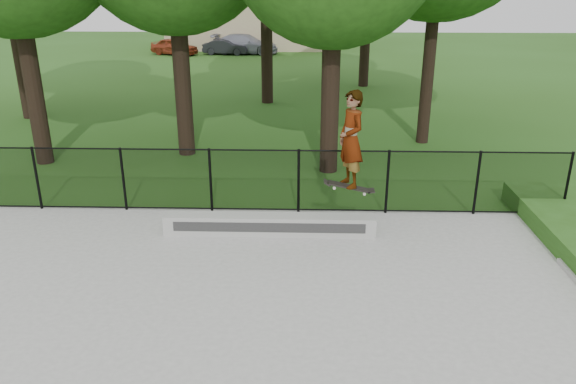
% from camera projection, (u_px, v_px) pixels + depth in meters
% --- Properties ---
extents(grind_ledge, '(4.42, 0.40, 0.42)m').
position_uv_depth(grind_ledge, '(270.00, 224.00, 11.76)').
color(grind_ledge, '#ACACA7').
rests_on(grind_ledge, concrete_slab).
extents(car_a, '(3.55, 2.46, 1.13)m').
position_uv_depth(car_a, '(174.00, 46.00, 38.49)').
color(car_a, maroon).
rests_on(car_a, ground).
extents(car_b, '(2.89, 1.32, 1.02)m').
position_uv_depth(car_b, '(226.00, 47.00, 38.62)').
color(car_b, black).
rests_on(car_b, ground).
extents(car_c, '(4.45, 2.56, 1.32)m').
position_uv_depth(car_c, '(245.00, 44.00, 39.03)').
color(car_c, gray).
rests_on(car_c, ground).
extents(skater_airborne, '(0.83, 0.82, 2.08)m').
position_uv_depth(skater_airborne, '(351.00, 141.00, 10.82)').
color(skater_airborne, black).
rests_on(skater_airborne, ground).
extents(chainlink_fence, '(16.06, 0.06, 1.50)m').
position_uv_depth(chainlink_fence, '(211.00, 180.00, 12.72)').
color(chainlink_fence, black).
rests_on(chainlink_fence, concrete_slab).
extents(distant_building, '(12.40, 6.40, 4.30)m').
position_uv_depth(distant_building, '(251.00, 17.00, 42.21)').
color(distant_building, tan).
rests_on(distant_building, ground).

